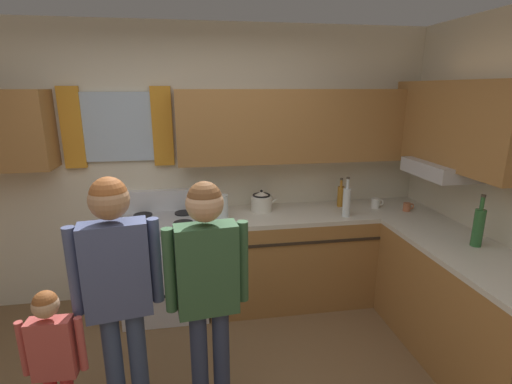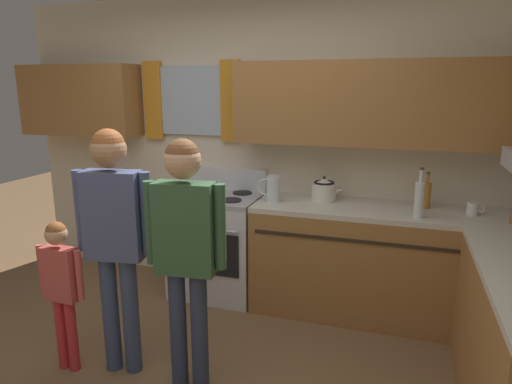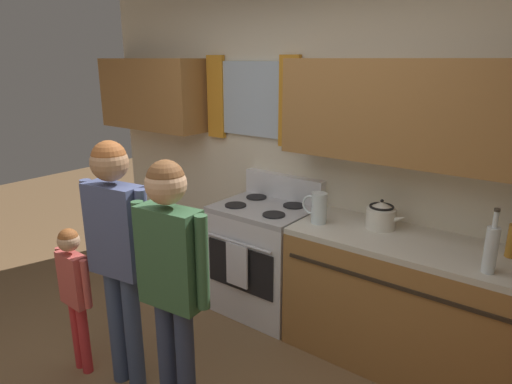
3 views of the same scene
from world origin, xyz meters
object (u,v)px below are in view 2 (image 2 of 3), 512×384
stove_oven (218,242)px  mug_ceramic_white (473,209)px  bottle_oil_amber (427,194)px  small_child (61,279)px  bottle_tall_clear (419,199)px  water_pitcher (272,189)px  adult_holding_child (114,225)px  stovetop_kettle (324,190)px  adult_in_plaid (185,238)px

stove_oven → mug_ceramic_white: bearing=0.1°
bottle_oil_amber → small_child: bearing=-146.0°
stove_oven → mug_ceramic_white: stove_oven is taller
bottle_tall_clear → water_pitcher: bearing=174.3°
bottle_tall_clear → mug_ceramic_white: 0.44m
stove_oven → adult_holding_child: bearing=-96.8°
stove_oven → stovetop_kettle: (0.92, 0.10, 0.53)m
small_child → water_pitcher: bearing=52.0°
stove_oven → water_pitcher: 0.76m
stovetop_kettle → adult_holding_child: bearing=-128.0°
stove_oven → stovetop_kettle: size_ratio=4.02×
bottle_tall_clear → water_pitcher: (-1.13, 0.11, -0.03)m
water_pitcher → bottle_oil_amber: bearing=8.9°
adult_holding_child → small_child: 0.51m
bottle_tall_clear → stove_oven: bearing=173.5°
bottle_tall_clear → mug_ceramic_white: bearing=26.3°
stove_oven → adult_in_plaid: 1.44m
mug_ceramic_white → stovetop_kettle: stovetop_kettle is taller
bottle_tall_clear → adult_holding_child: adult_holding_child is taller
mug_ceramic_white → water_pitcher: (-1.51, -0.08, 0.06)m
adult_in_plaid → small_child: (-0.85, -0.08, -0.34)m
stovetop_kettle → small_child: bearing=-133.8°
small_child → stove_oven: bearing=70.2°
stove_oven → bottle_oil_amber: bottle_oil_amber is taller
bottle_oil_amber → small_child: size_ratio=0.28×
mug_ceramic_white → adult_holding_child: bearing=-149.7°
bottle_tall_clear → mug_ceramic_white: bottle_tall_clear is taller
bottle_tall_clear → adult_in_plaid: bearing=-139.4°
mug_ceramic_white → stove_oven: bearing=-179.9°
stovetop_kettle → mug_ceramic_white: bearing=-4.7°
bottle_oil_amber → adult_holding_child: (-1.86, -1.38, -0.01)m
bottle_tall_clear → small_child: bottle_tall_clear is taller
bottle_oil_amber → water_pitcher: (-1.19, -0.19, 0.00)m
bottle_tall_clear → water_pitcher: 1.13m
adult_holding_child → bottle_tall_clear: bearing=31.1°
bottle_oil_amber → stovetop_kettle: (-0.79, -0.02, -0.01)m
adult_in_plaid → small_child: 0.91m
water_pitcher → adult_holding_child: (-0.67, -1.20, -0.01)m
adult_holding_child → small_child: bearing=-162.6°
stove_oven → stovetop_kettle: stovetop_kettle is taller
mug_ceramic_white → adult_in_plaid: size_ratio=0.08×
mug_ceramic_white → stovetop_kettle: (-1.12, 0.09, 0.05)m
stove_oven → small_child: bearing=-109.8°
water_pitcher → adult_in_plaid: bearing=-98.0°
stove_oven → bottle_oil_amber: 1.80m
bottle_oil_amber → adult_holding_child: adult_holding_child is taller
bottle_tall_clear → water_pitcher: size_ratio=1.67×
stovetop_kettle → bottle_tall_clear: bearing=-21.2°
bottle_oil_amber → small_child: 2.69m
water_pitcher → adult_in_plaid: size_ratio=0.14×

